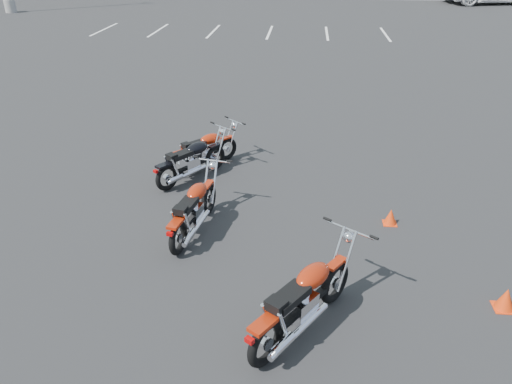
# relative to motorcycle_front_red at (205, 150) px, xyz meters

# --- Properties ---
(ground) EXTENTS (120.00, 120.00, 0.00)m
(ground) POSITION_rel_motorcycle_front_red_xyz_m (1.17, -2.93, -0.41)
(ground) COLOR black
(ground) RESTS_ON ground
(motorcycle_front_red) EXTENTS (1.51, 1.60, 0.91)m
(motorcycle_front_red) POSITION_rel_motorcycle_front_red_xyz_m (0.00, 0.00, 0.00)
(motorcycle_front_red) COLOR black
(motorcycle_front_red) RESTS_ON ground
(motorcycle_second_black) EXTENTS (1.48, 1.79, 0.96)m
(motorcycle_second_black) POSITION_rel_motorcycle_front_red_xyz_m (-0.16, -0.65, 0.03)
(motorcycle_second_black) COLOR black
(motorcycle_second_black) RESTS_ON ground
(motorcycle_third_red) EXTENTS (0.82, 2.03, 1.00)m
(motorcycle_third_red) POSITION_rel_motorcycle_front_red_xyz_m (0.33, -2.70, 0.04)
(motorcycle_third_red) COLOR black
(motorcycle_third_red) RESTS_ON ground
(motorcycle_rear_red) EXTENTS (1.63, 2.06, 1.09)m
(motorcycle_rear_red) POSITION_rel_motorcycle_front_red_xyz_m (2.25, -4.97, 0.08)
(motorcycle_rear_red) COLOR black
(motorcycle_rear_red) RESTS_ON ground
(training_cone_near) EXTENTS (0.25, 0.25, 0.29)m
(training_cone_near) POSITION_rel_motorcycle_front_red_xyz_m (3.78, -2.09, -0.27)
(training_cone_near) COLOR red
(training_cone_near) RESTS_ON ground
(training_cone_far) EXTENTS (0.28, 0.28, 0.34)m
(training_cone_far) POSITION_rel_motorcycle_front_red_xyz_m (5.06, -4.26, -0.25)
(training_cone_far) COLOR red
(training_cone_far) RESTS_ON ground
(parking_line_stripes) EXTENTS (15.12, 4.00, 0.01)m
(parking_line_stripes) POSITION_rel_motorcycle_front_red_xyz_m (-1.33, 17.07, -0.41)
(parking_line_stripes) COLOR silver
(parking_line_stripes) RESTS_ON ground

